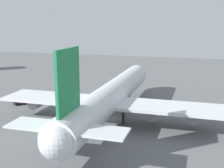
{
  "coord_description": "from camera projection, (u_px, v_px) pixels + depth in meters",
  "views": [
    {
      "loc": [
        -69.05,
        -20.58,
        24.89
      ],
      "look_at": [
        0.0,
        0.0,
        9.21
      ],
      "focal_mm": 47.08,
      "sensor_mm": 36.0,
      "label": 1
    }
  ],
  "objects": [
    {
      "name": "cargo_airplane",
      "position": [
        112.0,
        96.0,
        74.25
      ],
      "size": [
        66.96,
        54.63,
        20.48
      ],
      "color": "silver",
      "rests_on": "ground_plane"
    },
    {
      "name": "maintenance_van",
      "position": [
        21.0,
        100.0,
        88.62
      ],
      "size": [
        5.48,
        5.03,
        2.57
      ],
      "color": "#333338",
      "rests_on": "ground_plane"
    },
    {
      "name": "safety_cone_nose",
      "position": [
        129.0,
        91.0,
        104.54
      ],
      "size": [
        0.43,
        0.43,
        0.62
      ],
      "primitive_type": "cone",
      "color": "orange",
      "rests_on": "ground_plane"
    },
    {
      "name": "ground_plane",
      "position": [
        112.0,
        119.0,
        75.7
      ],
      "size": [
        267.83,
        267.83,
        0.0
      ],
      "primitive_type": "plane",
      "color": "slate"
    }
  ]
}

